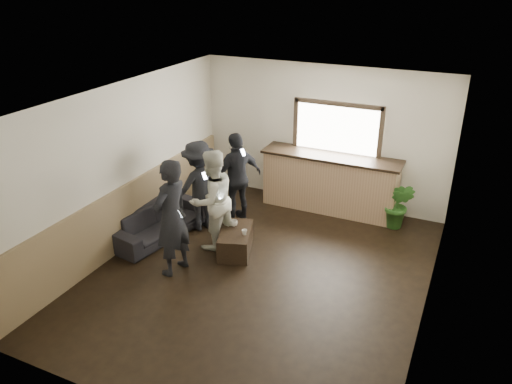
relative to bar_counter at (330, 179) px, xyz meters
The scene contains 12 objects.
ground 2.79m from the bar_counter, 96.35° to the right, with size 5.00×6.00×0.01m, color black.
room_shell 3.00m from the bar_counter, 111.04° to the right, with size 5.01×6.01×2.80m.
bar_counter is the anchor object (origin of this frame).
sofa 3.39m from the bar_counter, 136.57° to the right, with size 1.93×0.76×0.56m, color black.
coffee_table 2.48m from the bar_counter, 112.88° to the right, with size 0.50×0.90×0.40m, color black.
cup_a 2.37m from the bar_counter, 116.30° to the right, with size 0.13×0.13×0.10m, color silver.
cup_b 2.44m from the bar_counter, 107.93° to the right, with size 0.09×0.09×0.09m, color silver.
potted_plant 1.42m from the bar_counter, ahead, with size 0.51×0.41×0.93m, color #2D6623.
person_a 3.56m from the bar_counter, 116.07° to the right, with size 0.56×0.75×1.89m.
person_b 2.64m from the bar_counter, 121.81° to the right, with size 0.96×1.05×1.75m.
person_c 2.61m from the bar_counter, 137.90° to the right, with size 1.09×1.25×1.68m.
person_d 1.88m from the bar_counter, 140.65° to the right, with size 0.90×1.09×1.74m.
Camera 1 is at (2.75, -6.10, 4.46)m, focal length 35.00 mm.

